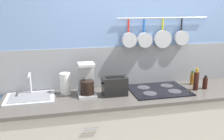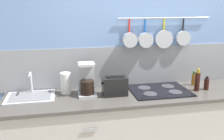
{
  "view_description": "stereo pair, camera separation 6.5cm",
  "coord_description": "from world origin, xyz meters",
  "px_view_note": "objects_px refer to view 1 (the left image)",
  "views": [
    {
      "loc": [
        -1.09,
        -2.36,
        1.85
      ],
      "look_at": [
        -0.55,
        0.0,
        1.2
      ],
      "focal_mm": 40.0,
      "sensor_mm": 36.0,
      "label": 1
    },
    {
      "loc": [
        -1.03,
        -2.37,
        1.85
      ],
      "look_at": [
        -0.55,
        0.0,
        1.2
      ],
      "focal_mm": 40.0,
      "sensor_mm": 36.0,
      "label": 2
    }
  ],
  "objects_px": {
    "coffee_maker": "(86,82)",
    "bottle_vinegar": "(205,83)",
    "bottle_hot_sauce": "(196,80)",
    "bottle_olive_oil": "(192,78)",
    "toaster": "(115,86)",
    "paper_towel_roll": "(65,84)"
  },
  "relations": [
    {
      "from": "toaster",
      "to": "bottle_vinegar",
      "type": "relative_size",
      "value": 1.79
    },
    {
      "from": "paper_towel_roll",
      "to": "toaster",
      "type": "distance_m",
      "value": 0.52
    },
    {
      "from": "paper_towel_roll",
      "to": "coffee_maker",
      "type": "relative_size",
      "value": 0.67
    },
    {
      "from": "bottle_olive_oil",
      "to": "bottle_vinegar",
      "type": "xyz_separation_m",
      "value": [
        0.06,
        -0.17,
        -0.01
      ]
    },
    {
      "from": "bottle_olive_oil",
      "to": "bottle_vinegar",
      "type": "bearing_deg",
      "value": -70.74
    },
    {
      "from": "toaster",
      "to": "bottle_hot_sauce",
      "type": "xyz_separation_m",
      "value": [
        0.91,
        -0.05,
        0.01
      ]
    },
    {
      "from": "coffee_maker",
      "to": "bottle_olive_oil",
      "type": "distance_m",
      "value": 1.25
    },
    {
      "from": "coffee_maker",
      "to": "toaster",
      "type": "distance_m",
      "value": 0.3
    },
    {
      "from": "coffee_maker",
      "to": "bottle_olive_oil",
      "type": "xyz_separation_m",
      "value": [
        1.25,
        0.07,
        -0.07
      ]
    },
    {
      "from": "paper_towel_roll",
      "to": "toaster",
      "type": "height_order",
      "value": "paper_towel_roll"
    },
    {
      "from": "coffee_maker",
      "to": "bottle_vinegar",
      "type": "distance_m",
      "value": 1.32
    },
    {
      "from": "bottle_vinegar",
      "to": "bottle_hot_sauce",
      "type": "bearing_deg",
      "value": -174.22
    },
    {
      "from": "coffee_maker",
      "to": "bottle_vinegar",
      "type": "xyz_separation_m",
      "value": [
        1.31,
        -0.11,
        -0.07
      ]
    },
    {
      "from": "bottle_hot_sauce",
      "to": "bottle_olive_oil",
      "type": "xyz_separation_m",
      "value": [
        0.06,
        0.19,
        -0.04
      ]
    },
    {
      "from": "coffee_maker",
      "to": "bottle_hot_sauce",
      "type": "relative_size",
      "value": 1.38
    },
    {
      "from": "paper_towel_roll",
      "to": "bottle_vinegar",
      "type": "relative_size",
      "value": 1.5
    },
    {
      "from": "toaster",
      "to": "bottle_olive_oil",
      "type": "distance_m",
      "value": 0.98
    },
    {
      "from": "bottle_hot_sauce",
      "to": "coffee_maker",
      "type": "bearing_deg",
      "value": 174.23
    },
    {
      "from": "coffee_maker",
      "to": "bottle_hot_sauce",
      "type": "height_order",
      "value": "coffee_maker"
    },
    {
      "from": "bottle_hot_sauce",
      "to": "paper_towel_roll",
      "type": "bearing_deg",
      "value": 172.26
    },
    {
      "from": "coffee_maker",
      "to": "toaster",
      "type": "height_order",
      "value": "coffee_maker"
    },
    {
      "from": "paper_towel_roll",
      "to": "bottle_olive_oil",
      "type": "height_order",
      "value": "paper_towel_roll"
    }
  ]
}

